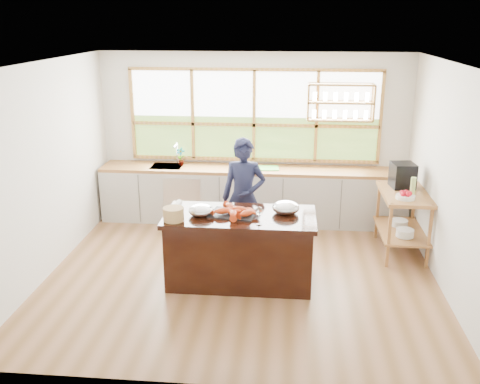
# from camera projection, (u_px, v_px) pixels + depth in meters

# --- Properties ---
(ground_plane) EXTENTS (5.00, 5.00, 0.00)m
(ground_plane) POSITION_uv_depth(u_px,v_px,m) (241.00, 274.00, 7.01)
(ground_plane) COLOR #926342
(room_shell) EXTENTS (5.02, 4.52, 2.71)m
(room_shell) POSITION_uv_depth(u_px,v_px,m) (247.00, 135.00, 6.95)
(room_shell) COLOR silver
(room_shell) RESTS_ON ground_plane
(back_counter) EXTENTS (4.90, 0.63, 0.90)m
(back_counter) POSITION_uv_depth(u_px,v_px,m) (251.00, 194.00, 8.71)
(back_counter) COLOR #ADABA3
(back_counter) RESTS_ON ground_plane
(right_shelf_unit) EXTENTS (0.62, 1.10, 0.90)m
(right_shelf_unit) POSITION_uv_depth(u_px,v_px,m) (403.00, 213.00, 7.47)
(right_shelf_unit) COLOR #9A662D
(right_shelf_unit) RESTS_ON ground_plane
(island) EXTENTS (1.85, 0.90, 0.90)m
(island) POSITION_uv_depth(u_px,v_px,m) (240.00, 248.00, 6.68)
(island) COLOR black
(island) RESTS_ON ground_plane
(cook) EXTENTS (0.63, 0.43, 1.66)m
(cook) POSITION_uv_depth(u_px,v_px,m) (244.00, 198.00, 7.38)
(cook) COLOR #161933
(cook) RESTS_ON ground_plane
(potted_plant) EXTENTS (0.18, 0.14, 0.30)m
(potted_plant) POSITION_uv_depth(u_px,v_px,m) (181.00, 157.00, 8.68)
(potted_plant) COLOR slate
(potted_plant) RESTS_ON back_counter
(cutting_board) EXTENTS (0.42, 0.33, 0.01)m
(cutting_board) POSITION_uv_depth(u_px,v_px,m) (266.00, 168.00, 8.55)
(cutting_board) COLOR #52B23D
(cutting_board) RESTS_ON back_counter
(espresso_machine) EXTENTS (0.35, 0.37, 0.35)m
(espresso_machine) POSITION_uv_depth(u_px,v_px,m) (403.00, 175.00, 7.56)
(espresso_machine) COLOR black
(espresso_machine) RESTS_ON right_shelf_unit
(wine_bottle) EXTENTS (0.08, 0.08, 0.28)m
(wine_bottle) POSITION_uv_depth(u_px,v_px,m) (413.00, 187.00, 7.14)
(wine_bottle) COLOR #A3C463
(wine_bottle) RESTS_ON right_shelf_unit
(fruit_bowl) EXTENTS (0.26, 0.26, 0.11)m
(fruit_bowl) POSITION_uv_depth(u_px,v_px,m) (406.00, 196.00, 7.11)
(fruit_bowl) COLOR silver
(fruit_bowl) RESTS_ON right_shelf_unit
(slate_board) EXTENTS (0.61, 0.48, 0.02)m
(slate_board) POSITION_uv_depth(u_px,v_px,m) (233.00, 214.00, 6.55)
(slate_board) COLOR black
(slate_board) RESTS_ON island
(lobster_pile) EXTENTS (0.52, 0.48, 0.08)m
(lobster_pile) POSITION_uv_depth(u_px,v_px,m) (235.00, 211.00, 6.51)
(lobster_pile) COLOR red
(lobster_pile) RESTS_ON slate_board
(mixing_bowl_left) EXTENTS (0.31, 0.31, 0.15)m
(mixing_bowl_left) POSITION_uv_depth(u_px,v_px,m) (201.00, 210.00, 6.51)
(mixing_bowl_left) COLOR silver
(mixing_bowl_left) RESTS_ON island
(mixing_bowl_right) EXTENTS (0.34, 0.34, 0.16)m
(mixing_bowl_right) POSITION_uv_depth(u_px,v_px,m) (286.00, 208.00, 6.58)
(mixing_bowl_right) COLOR silver
(mixing_bowl_right) RESTS_ON island
(wine_glass) EXTENTS (0.08, 0.08, 0.22)m
(wine_glass) POSITION_uv_depth(u_px,v_px,m) (259.00, 212.00, 6.18)
(wine_glass) COLOR white
(wine_glass) RESTS_ON island
(wicker_basket) EXTENTS (0.25, 0.25, 0.16)m
(wicker_basket) POSITION_uv_depth(u_px,v_px,m) (174.00, 214.00, 6.34)
(wicker_basket) COLOR #A77D51
(wicker_basket) RESTS_ON island
(parchment_roll) EXTENTS (0.11, 0.31, 0.08)m
(parchment_roll) POSITION_uv_depth(u_px,v_px,m) (176.00, 206.00, 6.73)
(parchment_roll) COLOR white
(parchment_roll) RESTS_ON island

